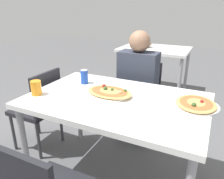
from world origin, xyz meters
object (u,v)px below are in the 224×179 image
Objects in this scene: dining_table at (116,106)px; soda_can at (84,77)px; person_seated at (137,79)px; pizza_second at (196,104)px; drink_glass at (36,88)px; chair_far_seated at (140,95)px; chair_side_left at (40,106)px; pizza_main at (109,92)px.

dining_table is 0.45m from soda_can.
person_seated is at bearing 95.11° from dining_table.
dining_table is 3.75× the size of pizza_second.
pizza_second is (0.96, -0.07, -0.04)m from soda_can.
drink_glass is 0.32× the size of pizza_second.
soda_can is (-0.34, -0.58, 0.34)m from chair_far_seated.
pizza_main is at bearing -91.90° from chair_side_left.
pizza_main is at bearing 25.90° from drink_glass.
chair_far_seated is 1.07m from chair_side_left.
chair_far_seated is 0.70× the size of person_seated.
drink_glass reaches higher than chair_side_left.
soda_can reaches higher than chair_side_left.
dining_table is at bearing 94.38° from chair_far_seated.
soda_can is at bearing 175.93° from pizza_second.
soda_can is (0.47, 0.11, 0.34)m from chair_side_left.
pizza_second is (0.64, 0.07, -0.00)m from pizza_main.
person_seated is 0.59m from soda_can.
chair_side_left is (-0.81, -0.70, 0.00)m from chair_far_seated.
pizza_main reaches higher than dining_table.
dining_table is 11.87× the size of drink_glass.
chair_side_left is at bearing 134.89° from drink_glass.
pizza_second is at bearing -4.07° from soda_can.
pizza_second is (0.62, -0.65, 0.30)m from chair_far_seated.
soda_can reaches higher than chair_far_seated.
dining_table is at bearing 19.45° from drink_glass.
soda_can reaches higher than pizza_second.
person_seated is at bearing 138.81° from pizza_second.
person_seated is 1.02m from drink_glass.
soda_can is (-0.34, -0.48, 0.12)m from person_seated.
dining_table is 1.60× the size of chair_side_left.
person_seated is at bearing -53.93° from chair_side_left.
pizza_second reaches higher than dining_table.
chair_side_left is 2.34× the size of pizza_second.
person_seated is at bearing 90.00° from chair_far_seated.
dining_table is at bearing -28.82° from pizza_main.
pizza_second is (1.43, 0.04, 0.30)m from chair_side_left.
chair_far_seated and chair_side_left have the same top height.
chair_side_left reaches higher than pizza_second.
person_seated is at bearing 88.43° from pizza_main.
pizza_main is 0.57m from drink_glass.
pizza_main is at bearing 88.67° from chair_far_seated.
drink_glass is at bearing -116.67° from soda_can.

